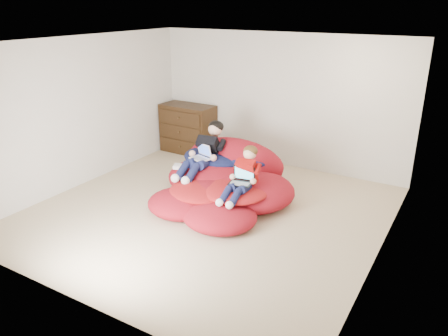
{
  "coord_description": "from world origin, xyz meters",
  "views": [
    {
      "loc": [
        3.25,
        -5.03,
        3.01
      ],
      "look_at": [
        0.19,
        0.16,
        0.7
      ],
      "focal_mm": 35.0,
      "sensor_mm": 36.0,
      "label": 1
    }
  ],
  "objects_px": {
    "younger_boy": "(243,174)",
    "laptop_black": "(242,179)",
    "beanbag_pile": "(224,181)",
    "older_boy": "(205,149)",
    "dresser": "(188,129)",
    "laptop_white": "(202,155)"
  },
  "relations": [
    {
      "from": "beanbag_pile",
      "to": "dresser",
      "type": "bearing_deg",
      "value": 138.84
    },
    {
      "from": "laptop_black",
      "to": "dresser",
      "type": "bearing_deg",
      "value": 139.99
    },
    {
      "from": "beanbag_pile",
      "to": "laptop_white",
      "type": "bearing_deg",
      "value": 175.74
    },
    {
      "from": "older_boy",
      "to": "younger_boy",
      "type": "relative_size",
      "value": 1.36
    },
    {
      "from": "younger_boy",
      "to": "laptop_black",
      "type": "bearing_deg",
      "value": -90.0
    },
    {
      "from": "beanbag_pile",
      "to": "laptop_black",
      "type": "distance_m",
      "value": 0.72
    },
    {
      "from": "younger_boy",
      "to": "older_boy",
      "type": "bearing_deg",
      "value": 153.22
    },
    {
      "from": "beanbag_pile",
      "to": "laptop_black",
      "type": "bearing_deg",
      "value": -35.77
    },
    {
      "from": "dresser",
      "to": "older_boy",
      "type": "relative_size",
      "value": 0.89
    },
    {
      "from": "beanbag_pile",
      "to": "older_boy",
      "type": "bearing_deg",
      "value": 161.74
    },
    {
      "from": "beanbag_pile",
      "to": "younger_boy",
      "type": "xyz_separation_m",
      "value": [
        0.54,
        -0.35,
        0.36
      ]
    },
    {
      "from": "younger_boy",
      "to": "laptop_white",
      "type": "relative_size",
      "value": 2.55
    },
    {
      "from": "dresser",
      "to": "laptop_black",
      "type": "distance_m",
      "value": 3.08
    },
    {
      "from": "younger_boy",
      "to": "laptop_white",
      "type": "height_order",
      "value": "younger_boy"
    },
    {
      "from": "dresser",
      "to": "laptop_black",
      "type": "relative_size",
      "value": 3.16
    },
    {
      "from": "dresser",
      "to": "laptop_black",
      "type": "bearing_deg",
      "value": -40.01
    },
    {
      "from": "beanbag_pile",
      "to": "older_boy",
      "type": "distance_m",
      "value": 0.64
    },
    {
      "from": "beanbag_pile",
      "to": "younger_boy",
      "type": "height_order",
      "value": "younger_boy"
    },
    {
      "from": "dresser",
      "to": "older_boy",
      "type": "xyz_separation_m",
      "value": [
        1.37,
        -1.45,
        0.19
      ]
    },
    {
      "from": "older_boy",
      "to": "laptop_black",
      "type": "distance_m",
      "value": 1.13
    },
    {
      "from": "beanbag_pile",
      "to": "younger_boy",
      "type": "bearing_deg",
      "value": -33.09
    },
    {
      "from": "younger_boy",
      "to": "laptop_black",
      "type": "distance_m",
      "value": 0.08
    }
  ]
}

